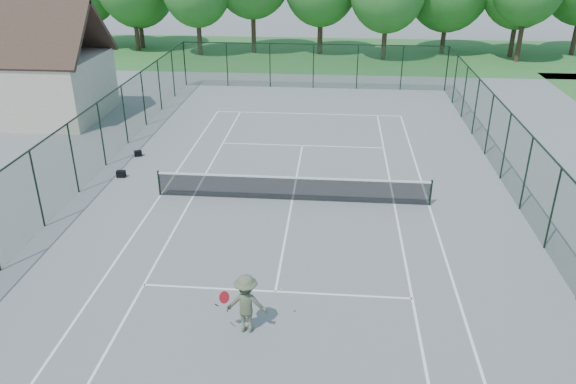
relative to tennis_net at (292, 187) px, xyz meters
The scene contains 9 objects.
ground 0.58m from the tennis_net, ahead, with size 140.00×140.00×0.00m, color slate.
grass_far 30.01m from the tennis_net, 90.00° to the left, with size 80.00×16.00×0.01m, color #357330.
court_lines 0.57m from the tennis_net, ahead, with size 11.05×23.85×0.01m.
tennis_net is the anchor object (origin of this frame).
fence_enclosure 0.98m from the tennis_net, ahead, with size 18.05×36.05×3.02m.
utility_building 19.04m from the tennis_net, 147.99° to the left, with size 8.60×6.27×6.63m.
sports_bag_a 7.97m from the tennis_net, 167.82° to the left, with size 0.38×0.23×0.31m, color black.
sports_bag_b 8.94m from the tennis_net, 151.69° to the left, with size 0.36×0.22×0.28m, color black.
tennis_player 8.27m from the tennis_net, 94.04° to the right, with size 1.82×0.91×1.74m.
Camera 1 is at (1.62, -20.48, 9.99)m, focal length 35.00 mm.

